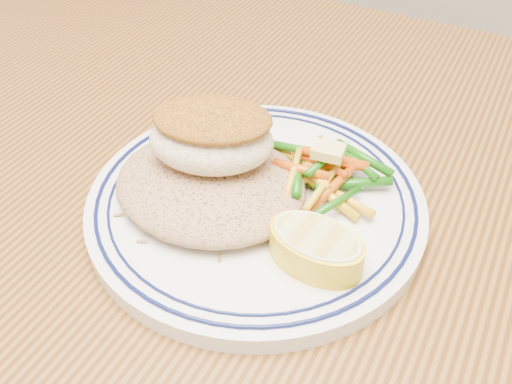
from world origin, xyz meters
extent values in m
cube|color=#4E2D0F|center=(0.00, 0.00, 0.73)|extent=(1.50, 0.90, 0.04)
cylinder|color=#4E2D0F|center=(-0.68, 0.38, 0.35)|extent=(0.07, 0.07, 0.71)
cylinder|color=white|center=(-0.02, 0.03, 0.76)|extent=(0.27, 0.27, 0.01)
torus|color=#0A113F|center=(-0.02, 0.03, 0.77)|extent=(0.25, 0.25, 0.00)
torus|color=#0A113F|center=(-0.02, 0.03, 0.77)|extent=(0.23, 0.23, 0.00)
ellipsoid|color=olive|center=(-0.05, 0.02, 0.78)|extent=(0.15, 0.13, 0.03)
ellipsoid|color=#F0E6C6|center=(-0.06, 0.03, 0.81)|extent=(0.11, 0.10, 0.04)
ellipsoid|color=#945F17|center=(-0.06, 0.03, 0.83)|extent=(0.11, 0.09, 0.02)
cylinder|color=#15580B|center=(0.02, 0.07, 0.77)|extent=(0.05, 0.04, 0.01)
cylinder|color=#15580B|center=(0.01, 0.09, 0.77)|extent=(0.03, 0.05, 0.01)
cylinder|color=#15580B|center=(0.04, 0.08, 0.77)|extent=(0.05, 0.03, 0.01)
cylinder|color=gold|center=(0.04, 0.06, 0.77)|extent=(0.05, 0.03, 0.01)
cylinder|color=gold|center=(0.03, 0.05, 0.77)|extent=(0.06, 0.03, 0.01)
cylinder|color=#C34B09|center=(-0.01, 0.06, 0.77)|extent=(0.03, 0.06, 0.01)
cylinder|color=#15580B|center=(0.03, 0.07, 0.78)|extent=(0.01, 0.05, 0.01)
cylinder|color=gold|center=(0.00, 0.08, 0.78)|extent=(0.06, 0.01, 0.01)
cylinder|color=gold|center=(0.02, 0.08, 0.78)|extent=(0.04, 0.05, 0.01)
cylinder|color=gold|center=(0.01, 0.06, 0.78)|extent=(0.04, 0.03, 0.01)
cylinder|color=#C34B09|center=(0.03, 0.06, 0.78)|extent=(0.02, 0.06, 0.01)
cylinder|color=#C34B09|center=(0.01, 0.08, 0.78)|extent=(0.06, 0.03, 0.01)
cylinder|color=#15580B|center=(0.04, 0.04, 0.78)|extent=(0.02, 0.05, 0.01)
cylinder|color=#C34B09|center=(0.02, 0.09, 0.78)|extent=(0.04, 0.03, 0.01)
cylinder|color=#15580B|center=(0.04, 0.09, 0.78)|extent=(0.05, 0.03, 0.01)
cylinder|color=#15580B|center=(0.04, 0.10, 0.78)|extent=(0.05, 0.02, 0.01)
cylinder|color=#C34B09|center=(0.02, 0.08, 0.78)|extent=(0.06, 0.02, 0.01)
cylinder|color=#15580B|center=(0.00, 0.05, 0.78)|extent=(0.03, 0.05, 0.01)
cylinder|color=gold|center=(0.03, 0.05, 0.78)|extent=(0.01, 0.06, 0.01)
cylinder|color=#C34B09|center=(0.02, 0.08, 0.78)|extent=(0.05, 0.02, 0.01)
cylinder|color=gold|center=(0.00, 0.05, 0.79)|extent=(0.02, 0.06, 0.01)
cylinder|color=#C34B09|center=(0.00, 0.06, 0.79)|extent=(0.05, 0.01, 0.01)
cylinder|color=#15580B|center=(0.02, 0.07, 0.79)|extent=(0.01, 0.05, 0.01)
cylinder|color=#15580B|center=(-0.01, 0.08, 0.79)|extent=(0.05, 0.01, 0.01)
cube|color=#E6D570|center=(0.02, 0.07, 0.80)|extent=(0.03, 0.02, 0.01)
torus|color=white|center=(0.05, -0.01, 0.79)|extent=(0.07, 0.07, 0.00)
camera|label=1|loc=(0.13, -0.26, 1.06)|focal=40.00mm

